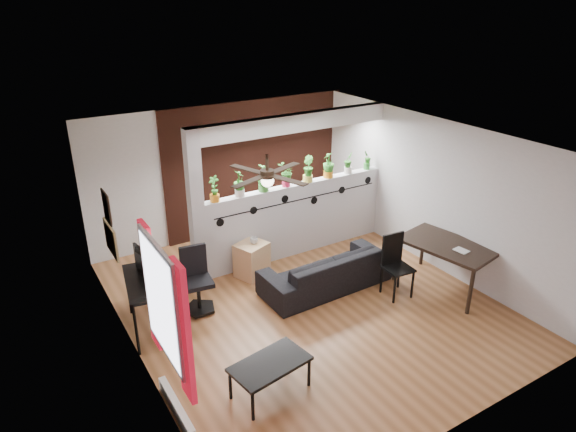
{
  "coord_description": "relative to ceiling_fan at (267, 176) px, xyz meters",
  "views": [
    {
      "loc": [
        -3.8,
        -5.7,
        4.47
      ],
      "look_at": [
        0.06,
        0.6,
        1.23
      ],
      "focal_mm": 32.0,
      "sensor_mm": 36.0,
      "label": 1
    }
  ],
  "objects": [
    {
      "name": "office_chair",
      "position": [
        -0.69,
        0.99,
        -1.87
      ],
      "size": [
        0.52,
        0.52,
        1.0
      ],
      "color": "black",
      "rests_on": "ground"
    },
    {
      "name": "dining_table",
      "position": [
        2.99,
        -0.5,
        -1.61
      ],
      "size": [
        1.14,
        1.59,
        0.79
      ],
      "color": "black",
      "rests_on": "ground"
    },
    {
      "name": "pier_column",
      "position": [
        -0.31,
        1.8,
        -1.01
      ],
      "size": [
        0.22,
        0.2,
        2.6
      ],
      "primitive_type": "cube",
      "color": "#BCBCC1",
      "rests_on": "ground"
    },
    {
      "name": "monitor",
      "position": [
        -1.45,
        1.01,
        -1.4
      ],
      "size": [
        0.36,
        0.14,
        0.2
      ],
      "primitive_type": "imported",
      "rotation": [
        0.0,
        0.0,
        1.8
      ],
      "color": "black",
      "rests_on": "computer_desk"
    },
    {
      "name": "folding_chair",
      "position": [
        2.16,
        -0.21,
        -1.71
      ],
      "size": [
        0.45,
        0.45,
        1.02
      ],
      "color": "black",
      "rests_on": "ground"
    },
    {
      "name": "potted_plant_2",
      "position": [
        0.92,
        1.8,
        -0.72
      ],
      "size": [
        0.27,
        0.3,
        0.47
      ],
      "color": "#398430",
      "rests_on": "partition_wall"
    },
    {
      "name": "potted_plant_5",
      "position": [
        2.28,
        1.8,
        -0.71
      ],
      "size": [
        0.33,
        0.32,
        0.48
      ],
      "color": "orange",
      "rests_on": "partition_wall"
    },
    {
      "name": "computer_desk",
      "position": [
        -1.45,
        0.86,
        -1.58
      ],
      "size": [
        0.78,
        1.21,
        0.82
      ],
      "color": "black",
      "rests_on": "ground"
    },
    {
      "name": "potted_plant_0",
      "position": [
        0.02,
        1.8,
        -0.73
      ],
      "size": [
        0.27,
        0.28,
        0.44
      ],
      "color": "orange",
      "rests_on": "partition_wall"
    },
    {
      "name": "baseboard_heater",
      "position": [
        -1.74,
        -0.9,
        -2.22
      ],
      "size": [
        0.08,
        1.0,
        0.18
      ],
      "primitive_type": "cube",
      "color": "silver",
      "rests_on": "ground"
    },
    {
      "name": "ceiling_fan",
      "position": [
        0.0,
        0.0,
        0.0
      ],
      "size": [
        1.19,
        1.19,
        0.43
      ],
      "color": "black",
      "rests_on": "room_shell"
    },
    {
      "name": "partition_wall",
      "position": [
        1.6,
        1.8,
        -1.64
      ],
      "size": [
        3.6,
        0.18,
        1.35
      ],
      "primitive_type": "cube",
      "color": "#BCBCC1",
      "rests_on": "ground"
    },
    {
      "name": "corkboard",
      "position": [
        -1.78,
        1.25,
        -0.96
      ],
      "size": [
        0.03,
        0.6,
        0.45
      ],
      "primitive_type": "cube",
      "color": "#997D4A",
      "rests_on": "room_shell"
    },
    {
      "name": "potted_plant_3",
      "position": [
        1.37,
        1.8,
        -0.75
      ],
      "size": [
        0.23,
        0.19,
        0.41
      ],
      "color": "#C41F46",
      "rests_on": "partition_wall"
    },
    {
      "name": "cube_shelf",
      "position": [
        0.48,
        1.46,
        -2.01
      ],
      "size": [
        0.61,
        0.58,
        0.6
      ],
      "primitive_type": "cube",
      "rotation": [
        0.0,
        0.0,
        0.35
      ],
      "color": "tan",
      "rests_on": "ground"
    },
    {
      "name": "coffee_table",
      "position": [
        -0.64,
        -1.14,
        -1.92
      ],
      "size": [
        1.01,
        0.66,
        0.44
      ],
      "color": "black",
      "rests_on": "ground"
    },
    {
      "name": "potted_plant_4",
      "position": [
        1.83,
        1.8,
        -0.71
      ],
      "size": [
        0.25,
        0.29,
        0.48
      ],
      "color": "gold",
      "rests_on": "partition_wall"
    },
    {
      "name": "cup",
      "position": [
        0.53,
        1.46,
        -1.66
      ],
      "size": [
        0.16,
        0.16,
        0.11
      ],
      "primitive_type": "imported",
      "rotation": [
        0.0,
        0.0,
        -0.19
      ],
      "color": "gray",
      "rests_on": "cube_shelf"
    },
    {
      "name": "vine_decal",
      "position": [
        1.6,
        1.7,
        -1.23
      ],
      "size": [
        3.31,
        0.01,
        0.3
      ],
      "color": "black",
      "rests_on": "partition_wall"
    },
    {
      "name": "book",
      "position": [
        2.89,
        -0.8,
        -1.51
      ],
      "size": [
        0.18,
        0.23,
        0.02
      ],
      "primitive_type": "imported",
      "rotation": [
        0.0,
        0.0,
        0.11
      ],
      "color": "gray",
      "rests_on": "dining_table"
    },
    {
      "name": "potted_plant_1",
      "position": [
        0.47,
        1.8,
        -0.73
      ],
      "size": [
        0.2,
        0.24,
        0.44
      ],
      "color": "silver",
      "rests_on": "partition_wall"
    },
    {
      "name": "ceiling_header",
      "position": [
        1.6,
        1.8,
        0.14
      ],
      "size": [
        3.6,
        0.18,
        0.3
      ],
      "primitive_type": "cube",
      "color": "silver",
      "rests_on": "room_shell"
    },
    {
      "name": "framed_art",
      "position": [
        -1.78,
        1.2,
        -0.46
      ],
      "size": [
        0.03,
        0.34,
        0.44
      ],
      "color": "#8C7259",
      "rests_on": "room_shell"
    },
    {
      "name": "potted_plant_7",
      "position": [
        3.18,
        1.8,
        -0.77
      ],
      "size": [
        0.19,
        0.16,
        0.36
      ],
      "color": "#338C34",
      "rests_on": "partition_wall"
    },
    {
      "name": "room_shell",
      "position": [
        0.8,
        0.3,
        -1.01
      ],
      "size": [
        6.3,
        7.1,
        2.9
      ],
      "color": "brown",
      "rests_on": "ground"
    },
    {
      "name": "window_assembly",
      "position": [
        -1.76,
        -0.9,
        -0.81
      ],
      "size": [
        0.09,
        1.3,
        1.55
      ],
      "color": "white",
      "rests_on": "room_shell"
    },
    {
      "name": "sofa",
      "position": [
        1.34,
        0.5,
        -2.01
      ],
      "size": [
        2.09,
        0.85,
        0.61
      ],
      "primitive_type": "imported",
      "rotation": [
        0.0,
        0.0,
        3.16
      ],
      "color": "black",
      "rests_on": "ground"
    },
    {
      "name": "brick_panel",
      "position": [
        1.6,
        3.27,
        -1.01
      ],
      "size": [
        3.9,
        0.05,
        2.6
      ],
      "primitive_type": "cube",
      "color": "#9A422C",
      "rests_on": "ground"
    },
    {
      "name": "potted_plant_6",
      "position": [
        2.73,
        1.8,
        -0.75
      ],
      "size": [
        0.24,
        0.22,
        0.41
      ],
      "color": "white",
      "rests_on": "partition_wall"
    }
  ]
}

